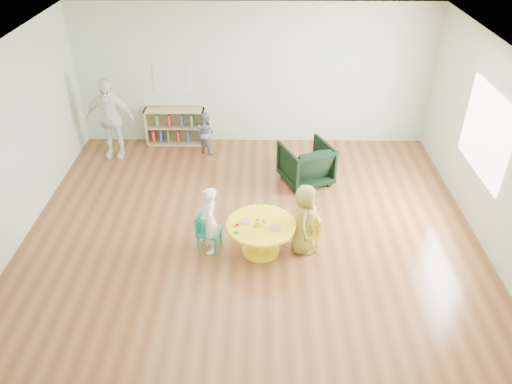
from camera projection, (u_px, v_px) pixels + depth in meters
room at (251, 116)px, 6.96m from camera, size 7.10×7.00×2.80m
activity_table at (261, 232)px, 7.25m from camera, size 1.01×1.01×0.55m
kid_chair_left at (206, 230)px, 7.33m from camera, size 0.39×0.39×0.62m
kid_chair_right at (311, 231)px, 7.34m from camera, size 0.35×0.35×0.57m
bookshelf at (175, 126)px, 10.21m from camera, size 1.20×0.30×0.75m
alphabet_poster at (172, 78)px, 9.78m from camera, size 0.74×0.01×0.54m
armchair at (306, 163)px, 8.90m from camera, size 1.07×1.08×0.75m
child_left at (209, 221)px, 7.18m from camera, size 0.29×0.41×1.06m
child_right at (304, 219)px, 7.17m from camera, size 0.44×0.59×1.10m
toddler at (206, 133)px, 9.83m from camera, size 0.52×0.49×0.85m
adult_caretaker at (110, 118)px, 9.51m from camera, size 0.94×0.42×1.59m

